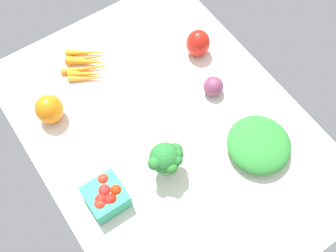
{
  "coord_description": "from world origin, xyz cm",
  "views": [
    {
      "loc": [
        49.92,
        -34.02,
        116.01
      ],
      "look_at": [
        0.0,
        0.0,
        4.0
      ],
      "focal_mm": 46.43,
      "sensor_mm": 36.0,
      "label": 1
    }
  ],
  "objects_px": {
    "bell_pepper_red": "(198,43)",
    "berry_basket": "(106,196)",
    "broccoli_head": "(166,159)",
    "red_onion_center": "(213,86)",
    "leafy_greens_clump": "(259,144)",
    "bell_pepper_orange": "(49,109)",
    "carrot_bunch": "(87,64)"
  },
  "relations": [
    {
      "from": "carrot_bunch",
      "to": "broccoli_head",
      "type": "bearing_deg",
      "value": 0.89
    },
    {
      "from": "berry_basket",
      "to": "red_onion_center",
      "type": "bearing_deg",
      "value": 105.09
    },
    {
      "from": "broccoli_head",
      "to": "red_onion_center",
      "type": "height_order",
      "value": "broccoli_head"
    },
    {
      "from": "berry_basket",
      "to": "red_onion_center",
      "type": "distance_m",
      "value": 0.47
    },
    {
      "from": "red_onion_center",
      "to": "broccoli_head",
      "type": "bearing_deg",
      "value": -62.67
    },
    {
      "from": "bell_pepper_orange",
      "to": "berry_basket",
      "type": "xyz_separation_m",
      "value": [
        0.32,
        0.0,
        -0.01
      ]
    },
    {
      "from": "berry_basket",
      "to": "red_onion_center",
      "type": "relative_size",
      "value": 1.65
    },
    {
      "from": "bell_pepper_red",
      "to": "bell_pepper_orange",
      "type": "bearing_deg",
      "value": -95.41
    },
    {
      "from": "broccoli_head",
      "to": "bell_pepper_orange",
      "type": "bearing_deg",
      "value": -151.12
    },
    {
      "from": "red_onion_center",
      "to": "berry_basket",
      "type": "bearing_deg",
      "value": -74.91
    },
    {
      "from": "leafy_greens_clump",
      "to": "carrot_bunch",
      "type": "bearing_deg",
      "value": -154.03
    },
    {
      "from": "carrot_bunch",
      "to": "red_onion_center",
      "type": "relative_size",
      "value": 2.86
    },
    {
      "from": "bell_pepper_red",
      "to": "leafy_greens_clump",
      "type": "height_order",
      "value": "bell_pepper_red"
    },
    {
      "from": "bell_pepper_red",
      "to": "carrot_bunch",
      "type": "bearing_deg",
      "value": -115.38
    },
    {
      "from": "leafy_greens_clump",
      "to": "bell_pepper_red",
      "type": "bearing_deg",
      "value": 170.49
    },
    {
      "from": "bell_pepper_orange",
      "to": "leafy_greens_clump",
      "type": "xyz_separation_m",
      "value": [
        0.43,
        0.44,
        -0.02
      ]
    },
    {
      "from": "bell_pepper_red",
      "to": "carrot_bunch",
      "type": "distance_m",
      "value": 0.36
    },
    {
      "from": "bell_pepper_orange",
      "to": "berry_basket",
      "type": "relative_size",
      "value": 0.94
    },
    {
      "from": "carrot_bunch",
      "to": "berry_basket",
      "type": "bearing_deg",
      "value": -22.4
    },
    {
      "from": "bell_pepper_red",
      "to": "red_onion_center",
      "type": "relative_size",
      "value": 1.56
    },
    {
      "from": "broccoli_head",
      "to": "carrot_bunch",
      "type": "xyz_separation_m",
      "value": [
        -0.44,
        -0.01,
        -0.07
      ]
    },
    {
      "from": "leafy_greens_clump",
      "to": "bell_pepper_orange",
      "type": "bearing_deg",
      "value": -134.32
    },
    {
      "from": "berry_basket",
      "to": "red_onion_center",
      "type": "height_order",
      "value": "berry_basket"
    },
    {
      "from": "bell_pepper_red",
      "to": "berry_basket",
      "type": "relative_size",
      "value": 0.95
    },
    {
      "from": "bell_pepper_red",
      "to": "leafy_greens_clump",
      "type": "bearing_deg",
      "value": -9.51
    },
    {
      "from": "bell_pepper_orange",
      "to": "bell_pepper_red",
      "type": "bearing_deg",
      "value": 84.59
    },
    {
      "from": "leafy_greens_clump",
      "to": "broccoli_head",
      "type": "bearing_deg",
      "value": -110.08
    },
    {
      "from": "bell_pepper_red",
      "to": "red_onion_center",
      "type": "distance_m",
      "value": 0.16
    },
    {
      "from": "broccoli_head",
      "to": "berry_basket",
      "type": "height_order",
      "value": "broccoli_head"
    },
    {
      "from": "broccoli_head",
      "to": "leafy_greens_clump",
      "type": "relative_size",
      "value": 0.68
    },
    {
      "from": "carrot_bunch",
      "to": "red_onion_center",
      "type": "xyz_separation_m",
      "value": [
        0.3,
        0.27,
        0.02
      ]
    },
    {
      "from": "bell_pepper_red",
      "to": "carrot_bunch",
      "type": "relative_size",
      "value": 0.55
    }
  ]
}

